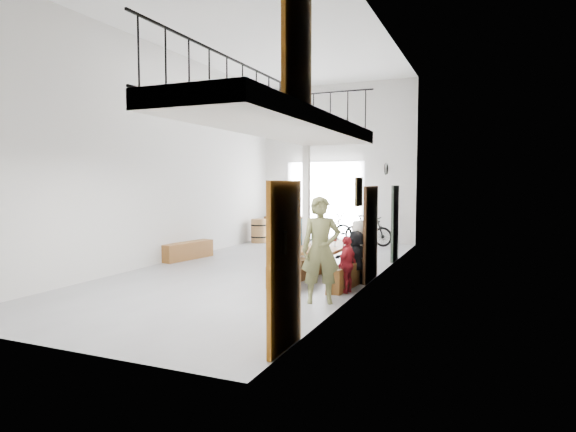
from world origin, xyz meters
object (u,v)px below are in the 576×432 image
at_px(bench_inner, 295,271).
at_px(host_standing, 321,250).
at_px(tasting_table, 325,249).
at_px(side_bench, 188,251).
at_px(bicycle_near, 327,227).
at_px(serving_counter, 287,228).
at_px(oak_barrel, 259,231).

xyz_separation_m(bench_inner, host_standing, (1.09, -1.53, 0.70)).
xyz_separation_m(tasting_table, host_standing, (0.43, -1.53, 0.21)).
bearing_deg(tasting_table, host_standing, -73.91).
xyz_separation_m(side_bench, bicycle_near, (2.28, 5.06, 0.27)).
bearing_deg(serving_counter, bench_inner, -71.72).
bearing_deg(tasting_table, bench_inner, -179.75).
xyz_separation_m(side_bench, serving_counter, (0.75, 5.11, 0.19)).
distance_m(tasting_table, side_bench, 4.71).
xyz_separation_m(serving_counter, host_standing, (4.11, -8.19, 0.50)).
relative_size(side_bench, serving_counter, 1.04).
distance_m(bench_inner, oak_barrel, 6.59).
height_order(oak_barrel, serving_counter, serving_counter).
bearing_deg(side_bench, oak_barrel, 87.40).
bearing_deg(host_standing, bench_inner, 102.94).
xyz_separation_m(bench_inner, bicycle_near, (-1.49, 6.61, 0.29)).
distance_m(side_bench, bicycle_near, 5.56).
height_order(bench_inner, host_standing, host_standing).
height_order(bench_inner, oak_barrel, oak_barrel).
xyz_separation_m(tasting_table, bench_inner, (-0.66, 0.00, -0.49)).
bearing_deg(tasting_table, bicycle_near, 108.31).
height_order(bench_inner, bicycle_near, bicycle_near).
xyz_separation_m(serving_counter, bicycle_near, (1.53, -0.05, 0.08)).
distance_m(oak_barrel, host_standing, 8.48).
xyz_separation_m(side_bench, host_standing, (4.86, -3.07, 0.69)).
bearing_deg(host_standing, bicycle_near, 84.99).
bearing_deg(serving_counter, oak_barrel, -122.83).
bearing_deg(bicycle_near, serving_counter, 96.15).
xyz_separation_m(bench_inner, serving_counter, (-3.01, 6.66, 0.21)).
distance_m(tasting_table, bench_inner, 0.82).
bearing_deg(tasting_table, side_bench, 161.04).
bearing_deg(serving_counter, bicycle_near, -7.96).
relative_size(side_bench, oak_barrel, 2.03).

